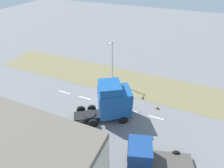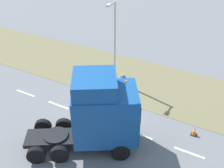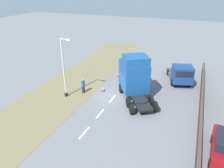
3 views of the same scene
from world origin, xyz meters
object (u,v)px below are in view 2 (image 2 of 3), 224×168
(lamp_post, at_px, (114,48))
(traffic_cone_lead, at_px, (194,131))
(lorry_cab, at_px, (100,113))
(traffic_cone_trailing, at_px, (125,108))
(pedestrian, at_px, (123,84))

(lamp_post, relative_size, traffic_cone_lead, 11.30)
(lorry_cab, bearing_deg, traffic_cone_lead, 95.47)
(lorry_cab, xyz_separation_m, traffic_cone_trailing, (-3.61, -0.26, -2.08))
(traffic_cone_lead, height_order, traffic_cone_trailing, same)
(lorry_cab, xyz_separation_m, pedestrian, (-5.56, -1.44, -1.53))
(lamp_post, relative_size, pedestrian, 3.84)
(traffic_cone_trailing, bearing_deg, lamp_post, -140.76)
(lamp_post, distance_m, traffic_cone_lead, 8.65)
(pedestrian, xyz_separation_m, traffic_cone_trailing, (1.95, 1.18, -0.55))
(traffic_cone_lead, bearing_deg, lorry_cab, -52.19)
(lorry_cab, relative_size, lamp_post, 1.01)
(pedestrian, bearing_deg, traffic_cone_lead, 71.76)
(lorry_cab, height_order, traffic_cone_trailing, lorry_cab)
(lamp_post, xyz_separation_m, traffic_cone_trailing, (3.27, 2.67, -2.70))
(lorry_cab, xyz_separation_m, traffic_cone_lead, (-3.57, 4.60, -2.08))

